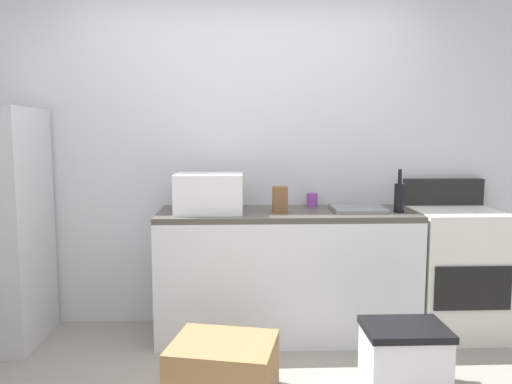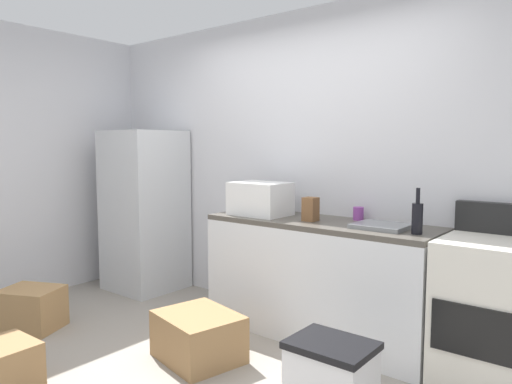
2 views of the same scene
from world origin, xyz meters
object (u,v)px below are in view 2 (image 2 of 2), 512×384
object	(u,v)px
stove_oven	(492,311)
wine_bottle	(417,217)
knife_block	(311,209)
coffee_mug	(358,214)
refrigerator	(145,210)
microwave	(260,199)
cardboard_box_small	(198,336)
cardboard_box_large	(32,309)
cardboard_box_medium	(5,367)
storage_bin	(331,374)

from	to	relation	value
stove_oven	wine_bottle	bearing A→B (deg)	-168.90
wine_bottle	knife_block	bearing A→B (deg)	178.17
stove_oven	coffee_mug	size ratio (longest dim) A/B	11.00
refrigerator	stove_oven	bearing A→B (deg)	0.97
microwave	cardboard_box_small	xyz separation A→B (m)	(0.11, -0.83, -0.87)
knife_block	cardboard_box_small	distance (m)	1.23
stove_oven	cardboard_box_large	xyz separation A→B (m)	(-3.08, -1.34, -0.30)
microwave	cardboard_box_medium	bearing A→B (deg)	-104.50
cardboard_box_medium	microwave	bearing A→B (deg)	75.50
microwave	cardboard_box_large	bearing A→B (deg)	-135.69
cardboard_box_large	storage_bin	distance (m)	2.50
cardboard_box_medium	cardboard_box_small	bearing A→B (deg)	59.92
refrigerator	cardboard_box_small	world-z (taller)	refrigerator
refrigerator	cardboard_box_small	size ratio (longest dim) A/B	2.92
refrigerator	cardboard_box_small	xyz separation A→B (m)	(1.62, -0.83, -0.65)
wine_bottle	knife_block	size ratio (longest dim) A/B	1.67
microwave	wine_bottle	bearing A→B (deg)	-1.48
cardboard_box_large	cardboard_box_small	bearing A→B (deg)	17.68
cardboard_box_medium	storage_bin	bearing A→B (deg)	33.60
microwave	wine_bottle	size ratio (longest dim) A/B	1.53
stove_oven	cardboard_box_small	size ratio (longest dim) A/B	1.98
knife_block	storage_bin	xyz separation A→B (m)	(0.64, -0.78, -0.80)
knife_block	refrigerator	bearing A→B (deg)	179.83
wine_bottle	cardboard_box_medium	xyz separation A→B (m)	(-1.80, -1.83, -0.86)
cardboard_box_small	cardboard_box_medium	bearing A→B (deg)	-120.08
stove_oven	cardboard_box_medium	xyz separation A→B (m)	(-2.24, -1.91, -0.32)
cardboard_box_large	cardboard_box_small	world-z (taller)	cardboard_box_large
cardboard_box_large	refrigerator	bearing A→B (deg)	98.24
microwave	coffee_mug	xyz separation A→B (m)	(0.75, 0.26, -0.09)
coffee_mug	cardboard_box_large	world-z (taller)	coffee_mug
microwave	cardboard_box_large	world-z (taller)	microwave
cardboard_box_large	stove_oven	bearing A→B (deg)	23.55
stove_oven	cardboard_box_small	world-z (taller)	stove_oven
coffee_mug	cardboard_box_large	xyz separation A→B (m)	(-2.08, -1.55, -0.78)
stove_oven	storage_bin	bearing A→B (deg)	-126.77
cardboard_box_large	cardboard_box_medium	distance (m)	1.02
refrigerator	wine_bottle	xyz separation A→B (m)	(2.82, -0.03, 0.20)
storage_bin	stove_oven	bearing A→B (deg)	53.23
refrigerator	storage_bin	xyz separation A→B (m)	(2.64, -0.79, -0.62)
coffee_mug	cardboard_box_small	bearing A→B (deg)	-120.28
cardboard_box_large	microwave	bearing A→B (deg)	44.31
cardboard_box_large	wine_bottle	bearing A→B (deg)	25.48
coffee_mug	microwave	bearing A→B (deg)	-160.83
stove_oven	knife_block	distance (m)	1.38
cardboard_box_small	storage_bin	bearing A→B (deg)	2.40
microwave	cardboard_box_large	distance (m)	2.04
refrigerator	coffee_mug	world-z (taller)	refrigerator
cardboard_box_large	cardboard_box_small	size ratio (longest dim) A/B	0.79
stove_oven	wine_bottle	size ratio (longest dim) A/B	3.67
wine_bottle	coffee_mug	bearing A→B (deg)	152.24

